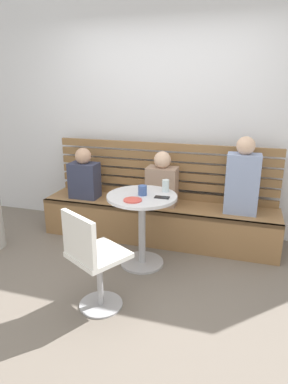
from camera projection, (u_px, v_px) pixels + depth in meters
ground at (122, 297)px, 2.89m from camera, size 8.00×8.00×0.00m
back_wall at (168, 111)px, 3.93m from camera, size 5.20×0.10×2.90m
booth_bench at (157, 221)px, 3.91m from camera, size 2.70×0.52×0.44m
booth_backrest at (163, 170)px, 3.96m from camera, size 2.65×0.04×0.67m
cafe_table at (142, 216)px, 3.27m from camera, size 0.68×0.68×0.74m
white_chair at (92, 258)px, 2.59m from camera, size 0.55×0.55×0.85m
person_adult at (243, 179)px, 3.48m from camera, size 0.34×0.22×0.82m
person_child_left at (84, 176)px, 3.99m from camera, size 0.34×0.22×0.61m
person_child_middle at (162, 182)px, 3.75m from camera, size 0.34×0.22×0.61m
cup_glass_tall at (166, 186)px, 3.28m from camera, size 0.07×0.07×0.12m
cup_mug_blue at (143, 190)px, 3.18m from camera, size 0.08×0.08×0.09m
plate_small at (133, 200)px, 3.04m from camera, size 0.17×0.17×0.01m
phone_on_table at (162, 197)px, 3.12m from camera, size 0.14×0.07×0.01m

